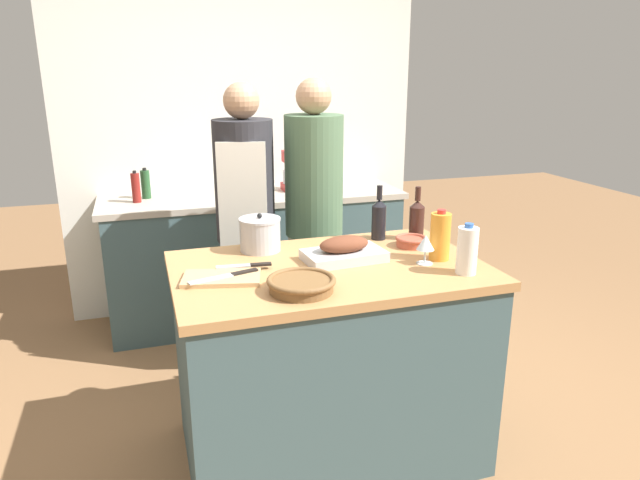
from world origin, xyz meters
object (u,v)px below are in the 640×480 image
wicker_basket (301,284)px  knife_paring (246,265)px  person_cook_aproned (246,218)px  wine_glass_left (426,243)px  stand_mixer (295,174)px  knife_chef (226,276)px  milk_jug (467,250)px  condiment_bottle_short (136,188)px  wine_bottle_green (417,219)px  cutting_board (222,278)px  mixing_bowl (411,241)px  condiment_bottle_extra (146,184)px  person_cook_guest (314,213)px  roasting_pan (344,251)px  stock_pot (260,234)px  juice_jug (440,236)px  condiment_bottle_tall (333,176)px  wine_bottle_dark (379,218)px

wicker_basket → knife_paring: 0.34m
wicker_basket → person_cook_aproned: person_cook_aproned is taller
wine_glass_left → stand_mixer: stand_mixer is taller
knife_chef → milk_jug: bearing=-12.7°
wicker_basket → condiment_bottle_short: condiment_bottle_short is taller
wine_bottle_green → wine_glass_left: 0.38m
stand_mixer → cutting_board: bearing=-114.5°
wine_bottle_green → stand_mixer: size_ratio=0.93×
mixing_bowl → milk_jug: milk_jug is taller
condiment_bottle_extra → person_cook_guest: size_ratio=0.12×
roasting_pan → wine_bottle_green: (0.46, 0.20, 0.06)m
cutting_board → stock_pot: size_ratio=1.77×
knife_paring → juice_jug: bearing=-8.1°
roasting_pan → mixing_bowl: 0.39m
stock_pot → knife_paring: bearing=-115.0°
cutting_board → condiment_bottle_tall: condiment_bottle_tall is taller
knife_paring → milk_jug: bearing=-20.2°
mixing_bowl → condiment_bottle_short: bearing=130.0°
condiment_bottle_tall → condiment_bottle_extra: condiment_bottle_tall is taller
juice_jug → person_cook_guest: person_cook_guest is taller
stand_mixer → knife_paring: bearing=-112.2°
roasting_pan → knife_paring: bearing=179.0°
wine_bottle_green → condiment_bottle_extra: 1.95m
milk_jug → wine_glass_left: 0.19m
wine_bottle_dark → knife_paring: (-0.72, -0.25, -0.09)m
condiment_bottle_extra → stand_mixer: bearing=-2.6°
wine_bottle_dark → knife_paring: 0.77m
cutting_board → wine_bottle_green: bearing=15.4°
stock_pot → condiment_bottle_tall: 1.55m
person_cook_aproned → person_cook_guest: size_ratio=0.99×
wicker_basket → milk_jug: 0.71m
knife_chef → person_cook_aproned: size_ratio=0.17×
mixing_bowl → condiment_bottle_short: condiment_bottle_short is taller
condiment_bottle_extra → person_cook_guest: person_cook_guest is taller
juice_jug → wine_bottle_dark: wine_bottle_dark is taller
mixing_bowl → person_cook_aproned: bearing=131.1°
stand_mixer → roasting_pan: bearing=-97.8°
stock_pot → milk_jug: 0.94m
condiment_bottle_extra → person_cook_guest: bearing=-43.6°
mixing_bowl → condiment_bottle_tall: condiment_bottle_tall is taller
condiment_bottle_extra → condiment_bottle_short: bearing=-121.2°
knife_paring → stand_mixer: bearing=67.8°
knife_chef → stand_mixer: 1.89m
knife_paring → cutting_board: bearing=-142.8°
milk_jug → wine_bottle_dark: size_ratio=0.79×
condiment_bottle_tall → milk_jug: bearing=-92.0°
stock_pot → wine_bottle_green: (0.78, -0.06, 0.03)m
wicker_basket → person_cook_guest: bearing=70.4°
wine_bottle_dark → condiment_bottle_tall: (0.22, 1.31, -0.03)m
roasting_pan → knife_chef: size_ratio=1.26×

